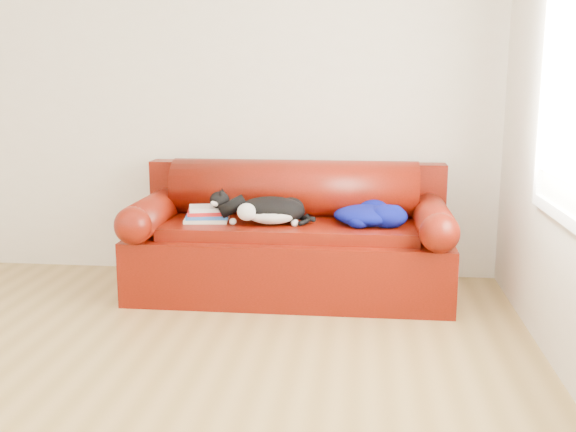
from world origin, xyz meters
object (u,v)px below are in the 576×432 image
(sofa_base, at_px, (290,259))
(blanket, at_px, (369,214))
(book_stack, at_px, (208,214))
(cat, at_px, (271,211))

(sofa_base, xyz_separation_m, blanket, (0.52, -0.05, 0.33))
(book_stack, bearing_deg, cat, -7.68)
(sofa_base, xyz_separation_m, cat, (-0.12, -0.12, 0.35))
(sofa_base, relative_size, book_stack, 6.88)
(sofa_base, distance_m, book_stack, 0.63)
(book_stack, height_order, cat, cat)
(sofa_base, distance_m, cat, 0.39)
(book_stack, distance_m, blanket, 1.06)
(sofa_base, relative_size, cat, 3.31)
(sofa_base, height_order, book_stack, book_stack)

